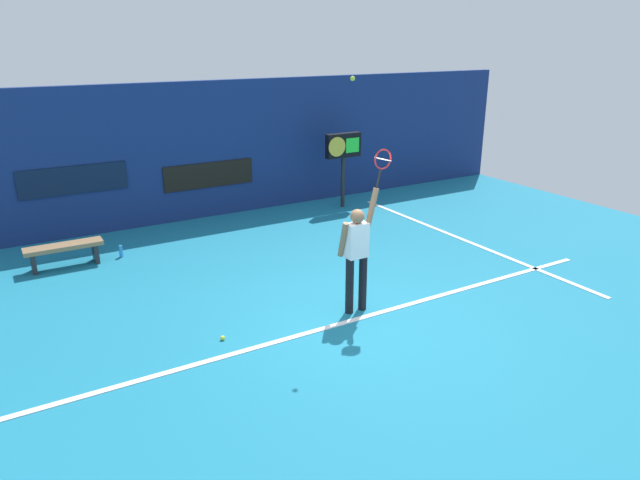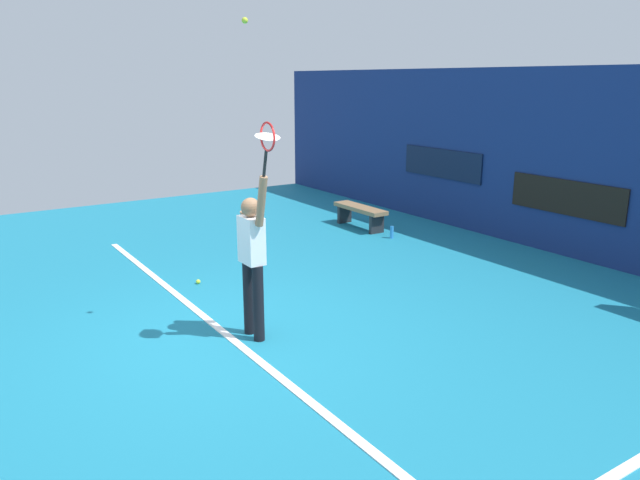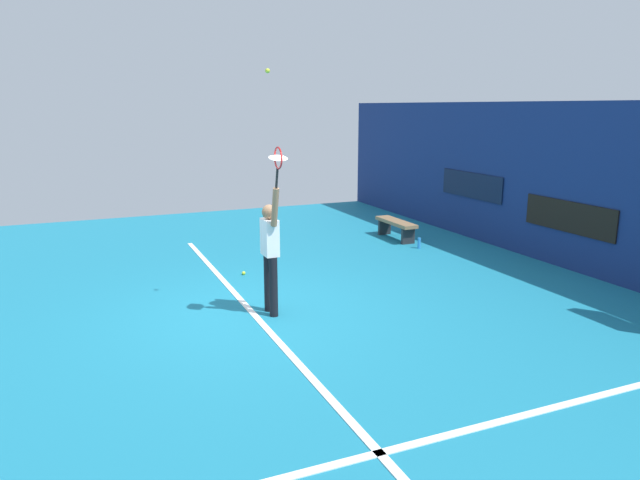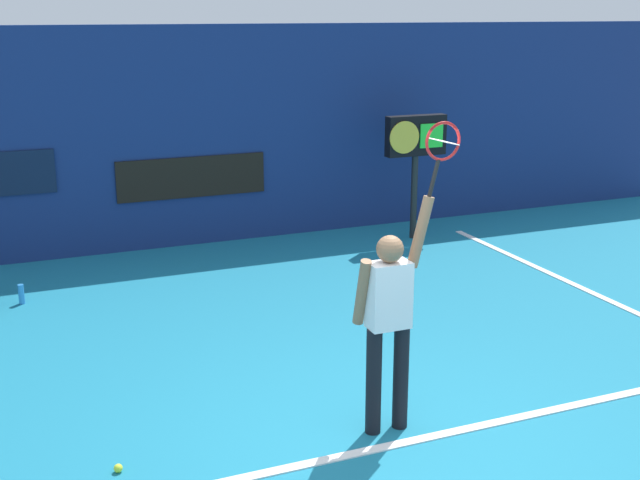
# 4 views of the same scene
# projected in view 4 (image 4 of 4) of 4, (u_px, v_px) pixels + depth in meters

# --- Properties ---
(ground_plane) EXTENTS (18.00, 18.00, 0.00)m
(ground_plane) POSITION_uv_depth(u_px,v_px,m) (387.00, 449.00, 6.50)
(ground_plane) COLOR teal
(back_wall) EXTENTS (18.00, 0.20, 3.20)m
(back_wall) POSITION_uv_depth(u_px,v_px,m) (188.00, 137.00, 11.83)
(back_wall) COLOR navy
(back_wall) RESTS_ON ground_plane
(sponsor_banner_center) EXTENTS (2.20, 0.03, 0.60)m
(sponsor_banner_center) POSITION_uv_depth(u_px,v_px,m) (192.00, 177.00, 11.88)
(sponsor_banner_center) COLOR black
(court_baseline) EXTENTS (10.00, 0.10, 0.01)m
(court_baseline) POSITION_uv_depth(u_px,v_px,m) (386.00, 447.00, 6.52)
(court_baseline) COLOR white
(court_baseline) RESTS_ON ground_plane
(court_sideline) EXTENTS (0.10, 7.00, 0.01)m
(court_sideline) POSITION_uv_depth(u_px,v_px,m) (613.00, 302.00, 9.75)
(court_sideline) COLOR white
(court_sideline) RESTS_ON ground_plane
(tennis_player) EXTENTS (0.62, 0.31, 1.98)m
(tennis_player) POSITION_uv_depth(u_px,v_px,m) (389.00, 316.00, 6.54)
(tennis_player) COLOR black
(tennis_player) RESTS_ON ground_plane
(tennis_racket) EXTENTS (0.38, 0.27, 0.63)m
(tennis_racket) POSITION_uv_depth(u_px,v_px,m) (442.00, 146.00, 6.32)
(tennis_racket) COLOR black
(scoreboard_clock) EXTENTS (0.96, 0.20, 1.89)m
(scoreboard_clock) POSITION_uv_depth(u_px,v_px,m) (416.00, 142.00, 12.13)
(scoreboard_clock) COLOR black
(scoreboard_clock) RESTS_ON ground_plane
(water_bottle) EXTENTS (0.07, 0.07, 0.24)m
(water_bottle) POSITION_uv_depth(u_px,v_px,m) (21.00, 294.00, 9.69)
(water_bottle) COLOR #338CD8
(water_bottle) RESTS_ON ground_plane
(spare_ball) EXTENTS (0.07, 0.07, 0.07)m
(spare_ball) POSITION_uv_depth(u_px,v_px,m) (118.00, 468.00, 6.17)
(spare_ball) COLOR #CCE033
(spare_ball) RESTS_ON ground_plane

